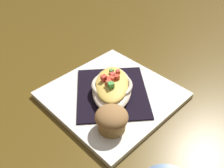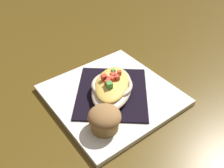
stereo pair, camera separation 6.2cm
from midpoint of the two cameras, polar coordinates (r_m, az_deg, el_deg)
name	(u,v)px [view 1 (the left image)]	position (r m, az deg, el deg)	size (l,w,h in m)	color
ground_plane	(112,97)	(0.64, -2.74, -3.11)	(2.60, 2.60, 0.00)	#553F14
square_plate	(112,95)	(0.64, -2.75, -2.66)	(0.30, 0.30, 0.01)	white
folded_napkin	(112,92)	(0.63, -2.78, -2.06)	(0.20, 0.18, 0.00)	black
gratin_dish	(112,86)	(0.62, -2.84, -0.59)	(0.18, 0.20, 0.05)	beige
muffin	(112,119)	(0.53, -3.43, -8.30)	(0.07, 0.07, 0.06)	olive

